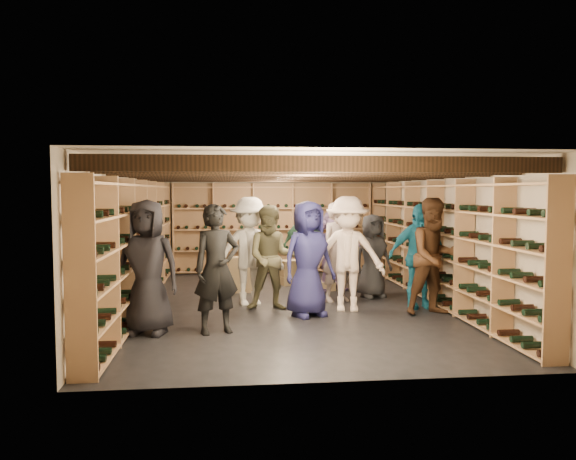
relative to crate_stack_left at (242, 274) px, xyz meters
The scene contains 22 objects.
ground 1.57m from the crate_stack_left, 57.95° to the right, with size 8.00×8.00×0.00m, color black.
walls 1.76m from the crate_stack_left, 57.95° to the right, with size 5.52×8.02×2.40m.
ceiling 2.57m from the crate_stack_left, 57.95° to the right, with size 5.50×8.00×0.01m, color beige.
ceiling_joists 2.46m from the crate_stack_left, 57.95° to the right, with size 5.40×7.12×0.18m.
wine_rack_left 2.31m from the crate_stack_left, 143.49° to the right, with size 0.32×7.50×2.15m.
wine_rack_right 3.70m from the crate_stack_left, 21.02° to the right, with size 0.32×7.50×2.15m.
wine_rack_back 2.76m from the crate_stack_left, 72.17° to the left, with size 4.70×0.30×2.15m.
crate_stack_left is the anchor object (origin of this frame).
crate_stack_right 1.33m from the crate_stack_left, 35.08° to the left, with size 0.57×0.45×0.51m.
crate_loose 1.59m from the crate_stack_left, ahead, with size 0.50×0.33×0.17m, color tan.
person_0 3.42m from the crate_stack_left, 113.89° to the right, with size 0.91×0.59×1.85m, color black.
person_1 3.23m from the crate_stack_left, 97.58° to the right, with size 0.65×0.43×1.79m, color black.
person_2 1.84m from the crate_stack_left, 75.04° to the right, with size 0.84×0.65×1.73m, color brown.
person_3 2.61m from the crate_stack_left, 48.53° to the right, with size 1.21×0.70×1.88m, color beige.
person_4 3.47m from the crate_stack_left, 31.80° to the right, with size 1.03×0.43×1.75m, color #176582.
person_6 2.50m from the crate_stack_left, 66.13° to the right, with size 0.89×0.58×1.81m, color #1C1C4B.
person_7 2.09m from the crate_stack_left, 33.75° to the right, with size 0.64×0.42×1.76m, color gray.
person_8 3.85m from the crate_stack_left, 38.12° to the right, with size 0.90×0.70×1.86m, color #3F2515.
person_9 1.41m from the crate_stack_left, 85.02° to the right, with size 1.20×0.69×1.86m, color beige.
person_10 1.34m from the crate_stack_left, ahead, with size 1.01×0.42×1.72m, color #244833.
person_11 1.85m from the crate_stack_left, ahead, with size 1.47×0.47×1.59m, color slate.
person_12 2.56m from the crate_stack_left, 18.33° to the right, with size 0.75×0.49×1.54m, color #303135.
Camera 1 is at (-1.08, -9.57, 1.97)m, focal length 35.00 mm.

